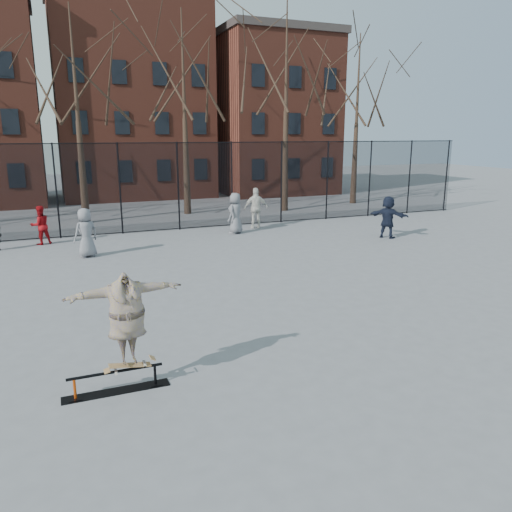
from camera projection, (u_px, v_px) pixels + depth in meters
name	position (u px, v px, depth m)	size (l,w,h in m)	color
ground	(266.00, 334.00, 11.14)	(100.00, 100.00, 0.00)	slate
skate_rail	(116.00, 383.00, 8.63)	(1.82, 0.28, 0.40)	black
skateboard	(130.00, 365.00, 8.66)	(0.77, 0.18, 0.09)	#96623C
skater	(127.00, 319.00, 8.45)	(2.00, 0.54, 1.62)	#5C3483
bystander_grey	(86.00, 233.00, 17.92)	(0.87, 0.57, 1.78)	slate
bystander_red	(40.00, 225.00, 19.98)	(0.76, 0.59, 1.57)	#A50E13
bystander_white	(256.00, 208.00, 23.40)	(1.12, 0.47, 1.91)	silver
bystander_navy	(388.00, 217.00, 21.23)	(1.67, 0.53, 1.80)	#181E30
bystander_extra	(235.00, 213.00, 22.17)	(0.89, 0.58, 1.82)	slate
fence	(152.00, 186.00, 22.33)	(34.03, 0.07, 4.00)	black
tree_row	(126.00, 71.00, 24.71)	(33.66, 7.46, 10.67)	black
rowhouses	(123.00, 107.00, 33.34)	(29.00, 7.00, 13.00)	brown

